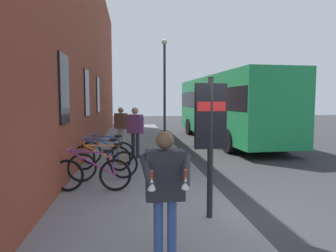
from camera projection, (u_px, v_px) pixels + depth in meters
name	position (u px, v px, depth m)	size (l,w,h in m)	color
ground	(208.00, 156.00, 11.55)	(60.00, 60.00, 0.00)	#2D2D30
sidewalk_pavement	(136.00, 147.00, 13.18)	(24.00, 3.50, 0.12)	slate
station_facade	(90.00, 55.00, 13.56)	(22.00, 0.65, 8.43)	brown
bicycle_end_of_row	(92.00, 174.00, 6.59)	(0.48, 1.77, 0.97)	black
bicycle_far_end	(104.00, 165.00, 7.52)	(0.54, 1.75, 0.97)	black
bicycle_beside_lamp	(101.00, 157.00, 8.55)	(0.57, 1.74, 0.97)	black
bicycle_nearest_sign	(107.00, 152.00, 9.39)	(0.55, 1.74, 0.97)	black
transit_info_sign	(211.00, 125.00, 5.01)	(0.13, 0.55, 2.40)	black
city_bus	(227.00, 105.00, 15.44)	(10.61, 3.04, 3.35)	#1E8C4C
pedestrian_crossing_street	(121.00, 124.00, 12.35)	(0.46, 0.59, 1.73)	#B2A599
pedestrian_by_facade	(135.00, 127.00, 10.42)	(0.47, 0.60, 1.78)	#26262D
tourist_with_hotdogs	(165.00, 183.00, 3.59)	(0.55, 0.64, 1.65)	#334C8C
street_lamp	(165.00, 81.00, 14.68)	(0.28, 0.28, 5.02)	#333338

